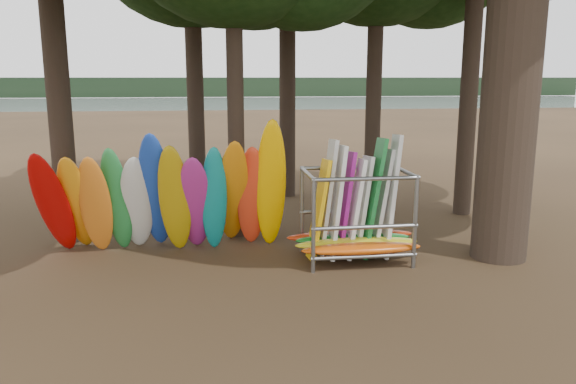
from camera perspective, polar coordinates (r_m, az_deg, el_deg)
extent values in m
plane|color=#47331E|center=(12.26, 3.71, -7.76)|extent=(120.00, 120.00, 0.00)
plane|color=gray|center=(71.48, -5.94, 8.27)|extent=(160.00, 160.00, 0.00)
cube|color=black|center=(121.37, -6.78, 10.54)|extent=(160.00, 4.00, 4.00)
cylinder|color=black|center=(17.58, -9.58, 15.04)|extent=(0.51, 0.51, 10.32)
cylinder|color=black|center=(18.26, 8.87, 15.21)|extent=(0.49, 0.49, 10.50)
cylinder|color=black|center=(14.22, -5.47, 14.92)|extent=(0.42, 0.42, 9.79)
cylinder|color=black|center=(17.49, 18.39, 17.08)|extent=(0.51, 0.51, 11.80)
ellipsoid|color=#BA0806|center=(13.56, -22.74, -1.21)|extent=(0.93, 1.81, 2.66)
ellipsoid|color=orange|center=(13.70, -20.66, -1.17)|extent=(0.71, 1.84, 2.58)
ellipsoid|color=orange|center=(13.46, -18.96, -1.33)|extent=(0.73, 1.23, 2.48)
ellipsoid|color=#257C37|center=(13.52, -17.00, -0.81)|extent=(0.76, 1.21, 2.64)
ellipsoid|color=silver|center=(13.50, -15.09, -1.15)|extent=(0.89, 1.40, 2.45)
ellipsoid|color=#1D44B9|center=(13.34, -13.29, -0.01)|extent=(0.74, 1.77, 3.02)
ellipsoid|color=#B08B0C|center=(13.06, -11.43, -0.78)|extent=(0.83, 1.31, 2.72)
ellipsoid|color=#A5267F|center=(13.16, -9.45, -1.20)|extent=(0.78, 1.53, 2.50)
ellipsoid|color=#108484|center=(13.07, -7.52, -0.77)|extent=(0.66, 1.18, 2.66)
ellipsoid|color=orange|center=(13.33, -5.62, -0.16)|extent=(0.79, 2.06, 2.87)
ellipsoid|color=red|center=(13.40, -3.72, -0.49)|extent=(0.72, 1.18, 2.62)
ellipsoid|color=#FFB600|center=(13.19, -1.74, 0.74)|extent=(0.72, 1.12, 3.22)
ellipsoid|color=#C94B0B|center=(12.29, 7.49, -5.72)|extent=(2.66, 0.55, 0.24)
ellipsoid|color=gold|center=(12.65, 7.03, -5.20)|extent=(2.81, 0.55, 0.24)
ellipsoid|color=#176920|center=(13.00, 6.61, -4.73)|extent=(2.68, 0.55, 0.24)
ellipsoid|color=#B52B0D|center=(13.24, 6.34, -4.42)|extent=(3.02, 0.55, 0.24)
cube|color=yellow|center=(12.58, 3.14, -1.83)|extent=(0.51, 0.78, 2.30)
cube|color=silver|center=(12.73, 3.91, -0.73)|extent=(0.48, 0.80, 2.71)
cube|color=white|center=(12.60, 5.00, -1.15)|extent=(0.41, 0.77, 2.60)
cube|color=#A51B8D|center=(12.84, 5.70, -1.28)|extent=(0.48, 0.79, 2.44)
cube|color=white|center=(12.72, 6.81, -1.77)|extent=(0.47, 0.74, 2.29)
cube|color=white|center=(12.95, 7.47, -1.46)|extent=(0.47, 0.78, 2.33)
cube|color=#1A7631|center=(12.81, 8.56, -0.64)|extent=(0.57, 0.79, 2.75)
cube|color=silver|center=(12.98, 9.31, -1.10)|extent=(0.55, 0.79, 2.49)
cube|color=silver|center=(12.88, 10.37, -0.50)|extent=(0.41, 0.78, 2.83)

